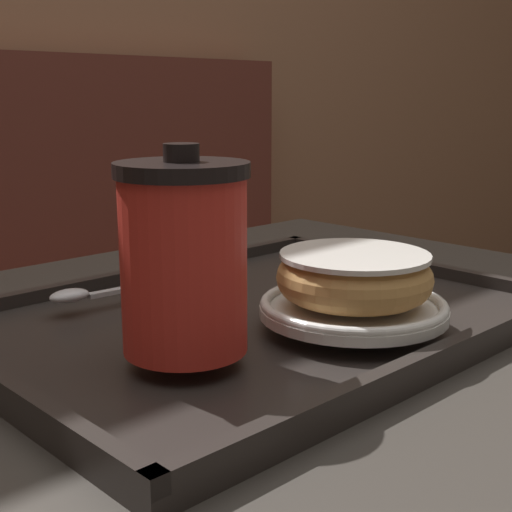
{
  "coord_description": "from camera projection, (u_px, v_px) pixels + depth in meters",
  "views": [
    {
      "loc": [
        -0.43,
        -0.41,
        0.92
      ],
      "look_at": [
        -0.03,
        0.02,
        0.78
      ],
      "focal_mm": 50.0,
      "sensor_mm": 36.0,
      "label": 1
    }
  ],
  "objects": [
    {
      "name": "booth_bench",
      "position": [
        58.0,
        391.0,
        1.47
      ],
      "size": [
        1.46,
        0.44,
        1.0
      ],
      "color": "brown",
      "rests_on": "ground_plane"
    },
    {
      "name": "cafe_table",
      "position": [
        290.0,
        508.0,
        0.66
      ],
      "size": [
        0.81,
        0.73,
        0.72
      ],
      "color": "#38332D",
      "rests_on": "ground_plane"
    },
    {
      "name": "serving_tray",
      "position": [
        256.0,
        320.0,
        0.61
      ],
      "size": [
        0.47,
        0.35,
        0.02
      ],
      "color": "#282321",
      "rests_on": "cafe_table"
    },
    {
      "name": "coffee_cup_front",
      "position": [
        184.0,
        257.0,
        0.48
      ],
      "size": [
        0.09,
        0.09,
        0.14
      ],
      "color": "red",
      "rests_on": "serving_tray"
    },
    {
      "name": "plate_with_chocolate_donut",
      "position": [
        357.0,
        306.0,
        0.57
      ],
      "size": [
        0.15,
        0.15,
        0.01
      ],
      "color": "white",
      "rests_on": "serving_tray"
    },
    {
      "name": "donut_chocolate_glazed",
      "position": [
        358.0,
        275.0,
        0.56
      ],
      "size": [
        0.12,
        0.12,
        0.04
      ],
      "color": "tan",
      "rests_on": "plate_with_chocolate_donut"
    },
    {
      "name": "spoon",
      "position": [
        91.0,
        293.0,
        0.62
      ],
      "size": [
        0.14,
        0.03,
        0.01
      ],
      "rotation": [
        0.0,
        0.0,
        3.06
      ],
      "color": "silver",
      "rests_on": "serving_tray"
    }
  ]
}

